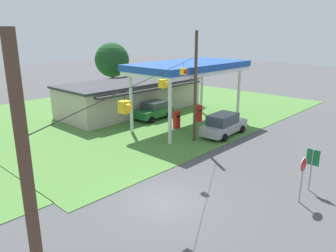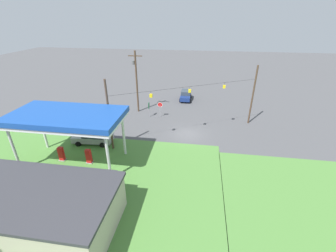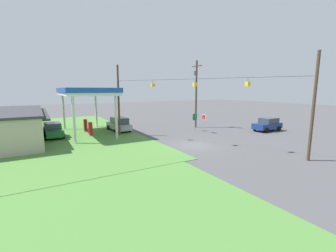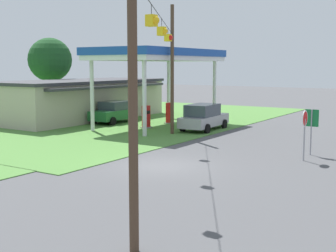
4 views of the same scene
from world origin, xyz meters
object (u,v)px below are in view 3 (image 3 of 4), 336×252
object	(u,v)px
gas_station_canopy	(86,92)
car_at_pumps_rear	(53,130)
fuel_pump_near	(91,129)
car_on_crossroad	(268,124)
car_at_pumps_front	(119,124)
utility_pole_main	(196,91)
gas_station_store	(10,125)
fuel_pump_far	(86,126)
stop_sign_roadside	(204,119)
route_sign	(195,119)

from	to	relation	value
gas_station_canopy	car_at_pumps_rear	size ratio (longest dim) A/B	2.66
fuel_pump_near	car_on_crossroad	world-z (taller)	car_on_crossroad
car_at_pumps_front	utility_pole_main	bearing A→B (deg)	-107.72
gas_station_store	car_at_pumps_rear	world-z (taller)	gas_station_store
car_at_pumps_rear	utility_pole_main	xyz separation A→B (m)	(-2.58, -19.33, 4.63)
fuel_pump_far	car_at_pumps_rear	xyz separation A→B (m)	(-2.07, 4.11, 0.11)
gas_station_store	stop_sign_roadside	distance (m)	23.07
fuel_pump_far	car_at_pumps_front	world-z (taller)	car_at_pumps_front
utility_pole_main	car_on_crossroad	bearing A→B (deg)	-137.63
route_sign	utility_pole_main	world-z (taller)	utility_pole_main
fuel_pump_near	car_at_pumps_front	bearing A→B (deg)	-71.37
route_sign	gas_station_store	bearing A→B (deg)	75.03
fuel_pump_far	car_on_crossroad	bearing A→B (deg)	-118.86
gas_station_store	car_at_pumps_rear	distance (m)	4.40
utility_pole_main	gas_station_canopy	bearing A→B (deg)	78.76
fuel_pump_far	stop_sign_roadside	world-z (taller)	stop_sign_roadside
car_on_crossroad	utility_pole_main	world-z (taller)	utility_pole_main
fuel_pump_near	fuel_pump_far	world-z (taller)	same
fuel_pump_far	route_sign	bearing A→B (deg)	-117.84
car_on_crossroad	car_at_pumps_front	bearing A→B (deg)	-29.73
gas_station_canopy	fuel_pump_near	size ratio (longest dim) A/B	6.69
stop_sign_roadside	utility_pole_main	distance (m)	5.84
gas_station_store	car_at_pumps_rear	size ratio (longest dim) A/B	3.79
fuel_pump_far	car_at_pumps_rear	bearing A→B (deg)	116.76
car_at_pumps_front	gas_station_store	bearing A→B (deg)	83.42
fuel_pump_far	utility_pole_main	size ratio (longest dim) A/B	0.17
car_on_crossroad	stop_sign_roadside	bearing A→B (deg)	-21.37
car_at_pumps_rear	route_sign	distance (m)	18.12
fuel_pump_far	utility_pole_main	world-z (taller)	utility_pole_main
stop_sign_roadside	utility_pole_main	bearing A→B (deg)	156.80
utility_pole_main	stop_sign_roadside	bearing A→B (deg)	156.80
gas_station_store	fuel_pump_near	xyz separation A→B (m)	(-2.02, -8.35, -0.91)
route_sign	gas_station_canopy	bearing A→B (deg)	67.91
stop_sign_roadside	route_sign	distance (m)	1.76
stop_sign_roadside	gas_station_store	bearing A→B (deg)	-109.08
gas_station_store	utility_pole_main	bearing A→B (deg)	-98.25
gas_station_store	utility_pole_main	size ratio (longest dim) A/B	1.64
gas_station_canopy	car_at_pumps_rear	xyz separation A→B (m)	(-0.44, 4.10, -4.48)
car_on_crossroad	stop_sign_roadside	xyz separation A→B (m)	(3.39, 8.62, 0.88)
fuel_pump_far	car_on_crossroad	distance (m)	25.21
gas_station_canopy	fuel_pump_far	bearing A→B (deg)	-0.05
route_sign	utility_pole_main	bearing A→B (deg)	-38.96
fuel_pump_far	route_sign	xyz separation A→B (m)	(-7.03, -13.30, 0.90)
stop_sign_roadside	fuel_pump_far	bearing A→B (deg)	-123.12
car_at_pumps_front	car_at_pumps_rear	bearing A→B (deg)	87.74
car_on_crossroad	gas_station_canopy	bearing A→B (deg)	-25.43
gas_station_canopy	car_at_pumps_front	bearing A→B (deg)	-93.38
gas_station_store	route_sign	world-z (taller)	gas_station_store
fuel_pump_near	stop_sign_roadside	bearing A→B (deg)	-112.33
fuel_pump_near	route_sign	distance (m)	13.86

